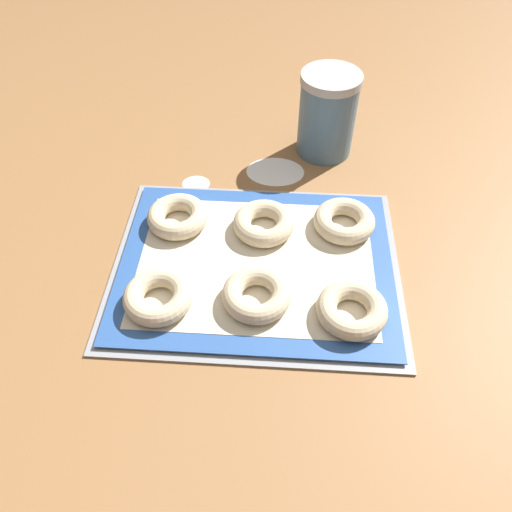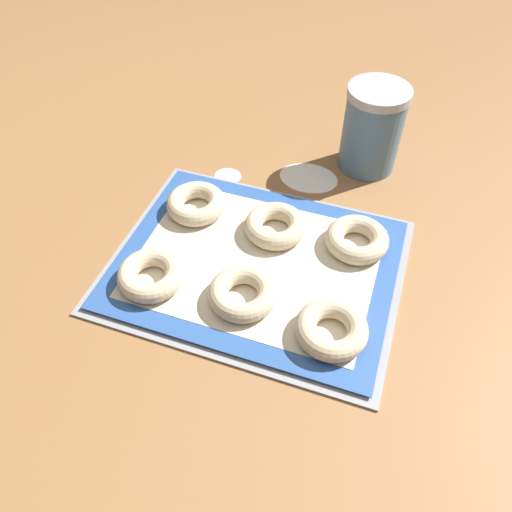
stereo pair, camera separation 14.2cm
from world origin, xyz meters
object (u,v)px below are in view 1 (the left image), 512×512
at_px(bagel_front_left, 158,297).
at_px(bagel_front_right, 352,310).
at_px(baking_tray, 256,265).
at_px(bagel_back_center, 264,223).
at_px(flour_canister, 327,114).
at_px(bagel_front_center, 257,295).
at_px(bagel_back_left, 178,217).
at_px(bagel_back_right, 344,221).

height_order(bagel_front_left, bagel_front_right, same).
distance_m(baking_tray, bagel_back_center, 0.08).
bearing_deg(flour_canister, baking_tray, -109.95).
relative_size(bagel_front_center, bagel_back_left, 1.00).
height_order(baking_tray, bagel_front_left, bagel_front_left).
bearing_deg(bagel_front_left, bagel_front_right, -1.02).
height_order(bagel_front_right, bagel_back_right, same).
relative_size(bagel_front_center, bagel_back_center, 1.00).
relative_size(bagel_front_left, bagel_front_right, 1.00).
bearing_deg(baking_tray, bagel_front_left, -147.30).
relative_size(bagel_back_center, flour_canister, 0.63).
bearing_deg(bagel_back_right, bagel_back_left, -178.58).
height_order(baking_tray, bagel_front_right, bagel_front_right).
bearing_deg(baking_tray, bagel_back_center, 83.64).
bearing_deg(bagel_back_left, flour_canister, 43.18).
relative_size(baking_tray, bagel_back_right, 4.45).
bearing_deg(bagel_front_center, bagel_back_right, 50.01).
bearing_deg(bagel_back_left, bagel_back_center, -2.62).
xyz_separation_m(bagel_front_center, bagel_back_left, (-0.15, 0.16, 0.00)).
height_order(bagel_front_center, flour_canister, flour_canister).
bearing_deg(bagel_back_center, bagel_back_left, 177.38).
relative_size(bagel_front_right, flour_canister, 0.63).
distance_m(bagel_front_right, flour_canister, 0.42).
distance_m(baking_tray, bagel_back_right, 0.17).
bearing_deg(baking_tray, flour_canister, 70.05).
relative_size(bagel_front_center, bagel_front_right, 1.00).
bearing_deg(bagel_front_center, baking_tray, 94.38).
xyz_separation_m(bagel_front_left, bagel_front_center, (0.15, 0.01, 0.00)).
distance_m(bagel_front_right, bagel_back_center, 0.22).
height_order(bagel_back_center, flour_canister, flour_canister).
distance_m(bagel_front_left, bagel_back_left, 0.17).
relative_size(baking_tray, bagel_back_center, 4.45).
bearing_deg(bagel_back_right, bagel_front_center, -129.99).
bearing_deg(bagel_front_left, baking_tray, 32.70).
bearing_deg(bagel_back_right, baking_tray, -148.43).
bearing_deg(bagel_back_center, flour_canister, 66.29).
height_order(bagel_front_center, bagel_back_left, same).
xyz_separation_m(bagel_front_center, bagel_back_right, (0.14, 0.17, 0.00)).
bearing_deg(bagel_front_left, bagel_back_center, 48.01).
distance_m(bagel_back_left, bagel_back_center, 0.15).
bearing_deg(bagel_back_center, bagel_front_right, -51.05).
bearing_deg(bagel_front_center, bagel_front_left, -174.74).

